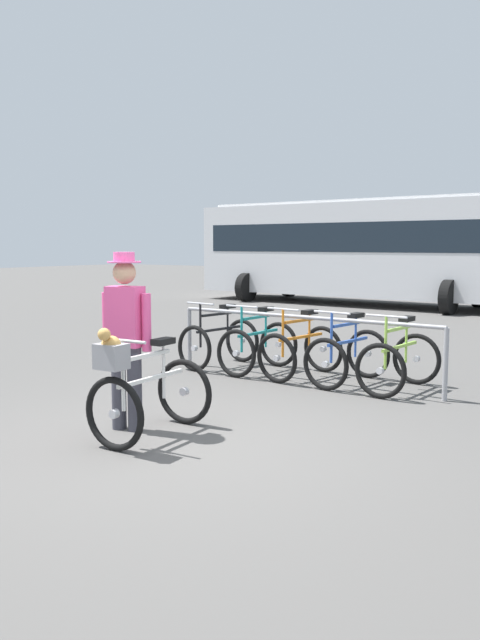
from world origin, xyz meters
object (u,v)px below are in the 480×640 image
(racked_bike_black, at_px, (219,342))
(racked_bike_orange, at_px, (301,351))
(racked_bike_teal, at_px, (258,346))
(person_with_featured_bike, at_px, (126,333))
(featured_bicycle, at_px, (143,388))
(bus_distant, at_px, (358,246))
(racked_bike_blue, at_px, (348,356))
(racked_bike_lime, at_px, (399,362))

(racked_bike_black, height_order, racked_bike_orange, same)
(racked_bike_teal, relative_size, racked_bike_orange, 0.95)
(person_with_featured_bike, bearing_deg, featured_bicycle, -24.21)
(featured_bicycle, height_order, person_with_featured_bike, person_with_featured_bike)
(racked_bike_orange, bearing_deg, featured_bicycle, -86.99)
(person_with_featured_bike, height_order, bus_distant, bus_distant)
(racked_bike_blue, distance_m, featured_bicycle, 3.34)
(racked_bike_blue, bearing_deg, racked_bike_lime, -1.94)
(bus_distant, bearing_deg, racked_bike_black, -76.62)
(racked_bike_orange, bearing_deg, racked_bike_lime, -1.94)
(racked_bike_blue, bearing_deg, person_with_featured_bike, -105.73)
(racked_bike_blue, distance_m, racked_bike_lime, 0.70)
(featured_bicycle, distance_m, person_with_featured_bike, 0.61)
(featured_bicycle, bearing_deg, racked_bike_teal, 104.66)
(racked_bike_lime, relative_size, person_with_featured_bike, 0.66)
(bus_distant, bearing_deg, racked_bike_lime, -63.55)
(featured_bicycle, xyz_separation_m, person_with_featured_bike, (-0.36, 0.16, 0.46))
(racked_bike_teal, bearing_deg, racked_bike_black, 178.06)
(racked_bike_blue, relative_size, bus_distant, 0.11)
(racked_bike_orange, distance_m, person_with_featured_bike, 3.21)
(racked_bike_teal, relative_size, racked_bike_lime, 1.00)
(person_with_featured_bike, bearing_deg, racked_bike_blue, 74.27)
(racked_bike_blue, bearing_deg, racked_bike_orange, 178.06)
(racked_bike_orange, bearing_deg, racked_bike_blue, -1.94)
(racked_bike_blue, height_order, person_with_featured_bike, person_with_featured_bike)
(racked_bike_orange, xyz_separation_m, bus_distant, (-3.92, 10.64, 1.37))
(racked_bike_black, relative_size, bus_distant, 0.12)
(racked_bike_black, distance_m, racked_bike_orange, 1.40)
(racked_bike_teal, bearing_deg, bus_distant, 106.87)
(featured_bicycle, bearing_deg, person_with_featured_bike, 155.79)
(person_with_featured_bike, bearing_deg, racked_bike_teal, 99.22)
(bus_distant, bearing_deg, racked_bike_blue, -66.59)
(person_with_featured_bike, bearing_deg, racked_bike_orange, 86.68)
(featured_bicycle, bearing_deg, racked_bike_black, 115.07)
(racked_bike_blue, xyz_separation_m, featured_bicycle, (-0.53, -3.29, 0.12))
(racked_bike_orange, bearing_deg, racked_bike_black, 178.06)
(racked_bike_black, relative_size, racked_bike_teal, 1.03)
(racked_bike_lime, xyz_separation_m, bus_distant, (-5.32, 10.69, 1.37))
(racked_bike_lime, distance_m, featured_bicycle, 3.49)
(racked_bike_teal, distance_m, bus_distant, 11.18)
(racked_bike_lime, height_order, bus_distant, bus_distant)
(racked_bike_lime, bearing_deg, featured_bicycle, -110.53)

